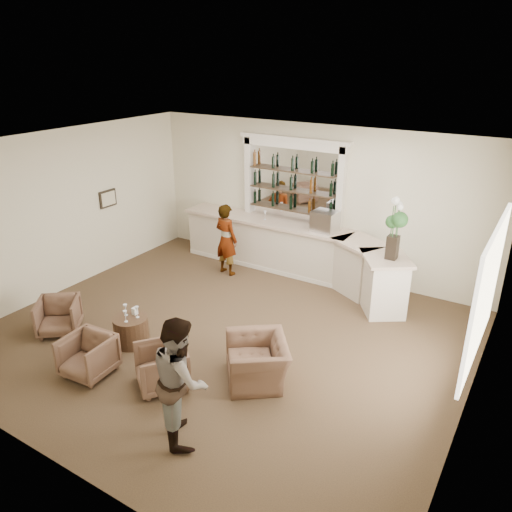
{
  "coord_description": "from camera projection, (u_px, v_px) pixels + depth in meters",
  "views": [
    {
      "loc": [
        4.49,
        -6.21,
        4.71
      ],
      "look_at": [
        0.1,
        0.9,
        1.25
      ],
      "focal_mm": 35.0,
      "sensor_mm": 36.0,
      "label": 1
    }
  ],
  "objects": [
    {
      "name": "ground",
      "position": [
        225.0,
        336.0,
        8.87
      ],
      "size": [
        8.0,
        8.0,
        0.0
      ],
      "primitive_type": "plane",
      "color": "brown",
      "rests_on": "ground"
    },
    {
      "name": "room_shell",
      "position": [
        253.0,
        201.0,
        8.45
      ],
      "size": [
        8.04,
        7.02,
        3.32
      ],
      "color": "beige",
      "rests_on": "ground"
    },
    {
      "name": "bar_counter",
      "position": [
        295.0,
        251.0,
        11.08
      ],
      "size": [
        5.72,
        1.8,
        1.14
      ],
      "color": "beige",
      "rests_on": "ground"
    },
    {
      "name": "back_bar_alcove",
      "position": [
        292.0,
        181.0,
        11.01
      ],
      "size": [
        2.64,
        0.25,
        3.0
      ],
      "color": "white",
      "rests_on": "ground"
    },
    {
      "name": "cocktail_table",
      "position": [
        131.0,
        331.0,
        8.57
      ],
      "size": [
        0.6,
        0.6,
        0.5
      ],
      "primitive_type": "cylinder",
      "color": "#4E3321",
      "rests_on": "ground"
    },
    {
      "name": "sommelier",
      "position": [
        226.0,
        239.0,
        11.08
      ],
      "size": [
        0.65,
        0.49,
        1.63
      ],
      "primitive_type": "imported",
      "rotation": [
        0.0,
        0.0,
        2.97
      ],
      "color": "gray",
      "rests_on": "ground"
    },
    {
      "name": "guest",
      "position": [
        181.0,
        379.0,
        6.29
      ],
      "size": [
        1.06,
        1.06,
        1.74
      ],
      "primitive_type": "imported",
      "rotation": [
        0.0,
        0.0,
        2.36
      ],
      "color": "gray",
      "rests_on": "ground"
    },
    {
      "name": "armchair_left",
      "position": [
        59.0,
        316.0,
        8.89
      ],
      "size": [
        0.98,
        0.98,
        0.64
      ],
      "primitive_type": "imported",
      "rotation": [
        0.0,
        0.0,
        0.68
      ],
      "color": "brown",
      "rests_on": "ground"
    },
    {
      "name": "armchair_center",
      "position": [
        88.0,
        356.0,
        7.72
      ],
      "size": [
        0.75,
        0.77,
        0.66
      ],
      "primitive_type": "imported",
      "rotation": [
        0.0,
        0.0,
        0.07
      ],
      "color": "brown",
      "rests_on": "ground"
    },
    {
      "name": "armchair_right",
      "position": [
        161.0,
        367.0,
        7.44
      ],
      "size": [
        1.02,
        1.02,
        0.67
      ],
      "primitive_type": "imported",
      "rotation": [
        0.0,
        0.0,
        -0.66
      ],
      "color": "brown",
      "rests_on": "ground"
    },
    {
      "name": "armchair_far",
      "position": [
        257.0,
        361.0,
        7.59
      ],
      "size": [
        1.34,
        1.36,
        0.67
      ],
      "primitive_type": "imported",
      "rotation": [
        0.0,
        0.0,
        -0.9
      ],
      "color": "brown",
      "rests_on": "ground"
    },
    {
      "name": "espresso_machine",
      "position": [
        325.0,
        221.0,
        10.53
      ],
      "size": [
        0.54,
        0.46,
        0.44
      ],
      "primitive_type": "cube",
      "rotation": [
        0.0,
        0.0,
        -0.08
      ],
      "color": "silver",
      "rests_on": "bar_counter"
    },
    {
      "name": "flower_vase",
      "position": [
        395.0,
        224.0,
        8.98
      ],
      "size": [
        0.31,
        0.31,
        1.18
      ],
      "color": "black",
      "rests_on": "bar_counter"
    },
    {
      "name": "wine_glass_bar_left",
      "position": [
        312.0,
        226.0,
        10.61
      ],
      "size": [
        0.07,
        0.07,
        0.21
      ],
      "primitive_type": null,
      "color": "white",
      "rests_on": "bar_counter"
    },
    {
      "name": "wine_glass_bar_right",
      "position": [
        265.0,
        215.0,
        11.31
      ],
      "size": [
        0.07,
        0.07,
        0.21
      ],
      "primitive_type": null,
      "color": "white",
      "rests_on": "bar_counter"
    },
    {
      "name": "wine_glass_tbl_a",
      "position": [
        126.0,
        310.0,
        8.51
      ],
      "size": [
        0.07,
        0.07,
        0.21
      ],
      "primitive_type": null,
      "color": "white",
      "rests_on": "cocktail_table"
    },
    {
      "name": "wine_glass_tbl_b",
      "position": [
        137.0,
        312.0,
        8.45
      ],
      "size": [
        0.07,
        0.07,
        0.21
      ],
      "primitive_type": null,
      "color": "white",
      "rests_on": "cocktail_table"
    },
    {
      "name": "wine_glass_tbl_c",
      "position": [
        125.0,
        316.0,
        8.31
      ],
      "size": [
        0.07,
        0.07,
        0.21
      ],
      "primitive_type": null,
      "color": "white",
      "rests_on": "cocktail_table"
    },
    {
      "name": "napkin_holder",
      "position": [
        135.0,
        311.0,
        8.57
      ],
      "size": [
        0.08,
        0.08,
        0.12
      ],
      "primitive_type": "cube",
      "color": "white",
      "rests_on": "cocktail_table"
    }
  ]
}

